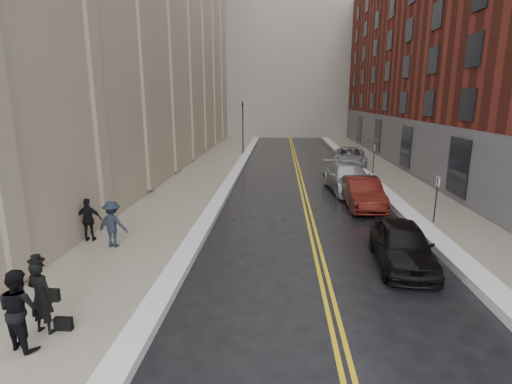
# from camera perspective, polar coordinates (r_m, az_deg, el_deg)

# --- Properties ---
(ground) EXTENTS (160.00, 160.00, 0.00)m
(ground) POSITION_cam_1_polar(r_m,az_deg,el_deg) (10.88, -2.72, -17.20)
(ground) COLOR black
(ground) RESTS_ON ground
(sidewalk_left) EXTENTS (4.00, 64.00, 0.15)m
(sidewalk_left) POSITION_cam_1_polar(r_m,az_deg,el_deg) (26.49, -8.75, 1.26)
(sidewalk_left) COLOR gray
(sidewalk_left) RESTS_ON ground
(sidewalk_right) EXTENTS (3.00, 64.00, 0.15)m
(sidewalk_right) POSITION_cam_1_polar(r_m,az_deg,el_deg) (27.09, 20.41, 0.84)
(sidewalk_right) COLOR gray
(sidewalk_right) RESTS_ON ground
(lane_stripe_a) EXTENTS (0.12, 64.00, 0.01)m
(lane_stripe_a) POSITION_cam_1_polar(r_m,az_deg,el_deg) (25.95, 6.28, 0.92)
(lane_stripe_a) COLOR gold
(lane_stripe_a) RESTS_ON ground
(lane_stripe_b) EXTENTS (0.12, 64.00, 0.01)m
(lane_stripe_b) POSITION_cam_1_polar(r_m,az_deg,el_deg) (25.96, 6.81, 0.91)
(lane_stripe_b) COLOR gold
(lane_stripe_b) RESTS_ON ground
(snow_ridge_left) EXTENTS (0.70, 60.80, 0.26)m
(snow_ridge_left) POSITION_cam_1_polar(r_m,az_deg,el_deg) (26.09, -3.81, 1.33)
(snow_ridge_left) COLOR white
(snow_ridge_left) RESTS_ON ground
(snow_ridge_right) EXTENTS (0.85, 60.80, 0.30)m
(snow_ridge_right) POSITION_cam_1_polar(r_m,az_deg,el_deg) (26.59, 16.61, 1.07)
(snow_ridge_right) COLOR white
(snow_ridge_right) RESTS_ON ground
(building_right) EXTENTS (14.00, 50.00, 18.00)m
(building_right) POSITION_cam_1_polar(r_m,az_deg,el_deg) (36.43, 31.76, 16.86)
(building_right) COLOR maroon
(building_right) RESTS_ON ground
(tower_far_right) EXTENTS (22.00, 18.00, 44.00)m
(tower_far_right) POSITION_cam_1_polar(r_m,az_deg,el_deg) (78.18, 14.25, 25.06)
(tower_far_right) COLOR slate
(tower_far_right) RESTS_ON ground
(traffic_signal) EXTENTS (0.18, 0.15, 5.20)m
(traffic_signal) POSITION_cam_1_polar(r_m,az_deg,el_deg) (39.57, -1.90, 9.74)
(traffic_signal) COLOR black
(traffic_signal) RESTS_ON ground
(parking_sign_near) EXTENTS (0.06, 0.35, 2.23)m
(parking_sign_near) POSITION_cam_1_polar(r_m,az_deg,el_deg) (19.08, 24.36, -0.52)
(parking_sign_near) COLOR black
(parking_sign_near) RESTS_ON ground
(parking_sign_far) EXTENTS (0.06, 0.35, 2.23)m
(parking_sign_far) POSITION_cam_1_polar(r_m,az_deg,el_deg) (30.40, 16.48, 4.86)
(parking_sign_far) COLOR black
(parking_sign_far) RESTS_ON ground
(car_black) EXTENTS (2.05, 4.45, 1.48)m
(car_black) POSITION_cam_1_polar(r_m,az_deg,el_deg) (14.34, 20.18, -7.04)
(car_black) COLOR black
(car_black) RESTS_ON ground
(car_maroon) EXTENTS (1.67, 4.71, 1.55)m
(car_maroon) POSITION_cam_1_polar(r_m,az_deg,el_deg) (21.18, 14.99, -0.13)
(car_maroon) COLOR #400F0B
(car_maroon) RESTS_ON ground
(car_silver_near) EXTENTS (2.89, 5.89, 1.65)m
(car_silver_near) POSITION_cam_1_polar(r_m,az_deg,el_deg) (24.71, 13.03, 1.98)
(car_silver_near) COLOR #A0A3A7
(car_silver_near) RESTS_ON ground
(car_silver_far) EXTENTS (3.35, 5.94, 1.57)m
(car_silver_far) POSITION_cam_1_polar(r_m,az_deg,el_deg) (33.87, 13.21, 4.88)
(car_silver_far) COLOR #A0A1A8
(car_silver_far) RESTS_ON ground
(pedestrian_main) EXTENTS (0.73, 0.56, 1.79)m
(pedestrian_main) POSITION_cam_1_polar(r_m,az_deg,el_deg) (10.73, -28.37, -13.06)
(pedestrian_main) COLOR black
(pedestrian_main) RESTS_ON sidewalk_left
(pedestrian_a) EXTENTS (1.09, 0.98, 1.83)m
(pedestrian_a) POSITION_cam_1_polar(r_m,az_deg,el_deg) (10.35, -30.72, -14.19)
(pedestrian_a) COLOR black
(pedestrian_a) RESTS_ON sidewalk_left
(pedestrian_b) EXTENTS (1.21, 0.83, 1.73)m
(pedestrian_b) POSITION_cam_1_polar(r_m,az_deg,el_deg) (15.61, -19.82, -4.31)
(pedestrian_b) COLOR #19222E
(pedestrian_b) RESTS_ON sidewalk_left
(pedestrian_c) EXTENTS (1.03, 0.53, 1.68)m
(pedestrian_c) POSITION_cam_1_polar(r_m,az_deg,el_deg) (16.54, -22.78, -3.68)
(pedestrian_c) COLOR black
(pedestrian_c) RESTS_ON sidewalk_left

